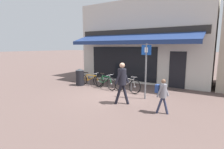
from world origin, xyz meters
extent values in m
plane|color=brown|center=(0.00, 0.00, 0.00)|extent=(160.00, 160.00, 0.00)
cube|color=beige|center=(-0.23, 4.43, 2.66)|extent=(8.70, 3.00, 5.31)
cube|color=black|center=(-1.18, 2.92, 1.25)|extent=(4.78, 0.04, 2.20)
cube|color=black|center=(2.38, 2.92, 1.05)|extent=(0.90, 0.04, 2.10)
cube|color=#282623|center=(-0.23, 2.91, 3.24)|extent=(8.26, 0.06, 0.44)
cube|color=navy|center=(-0.23, 2.17, 2.92)|extent=(7.83, 1.55, 0.50)
cube|color=navy|center=(-0.23, 1.40, 2.59)|extent=(7.83, 0.03, 0.20)
cylinder|color=#47494F|center=(-0.94, 0.83, 0.55)|extent=(3.00, 0.04, 0.04)
cylinder|color=#47494F|center=(-2.38, 0.83, 0.28)|extent=(0.04, 0.04, 0.55)
cylinder|color=#47494F|center=(0.51, 0.83, 0.28)|extent=(0.04, 0.04, 0.55)
torus|color=black|center=(-1.67, 0.84, 0.34)|extent=(0.68, 0.11, 0.68)
cylinder|color=#9E9EA3|center=(-1.67, 0.84, 0.34)|extent=(0.08, 0.07, 0.07)
torus|color=black|center=(-2.78, 0.72, 0.34)|extent=(0.68, 0.11, 0.68)
cylinder|color=#9E9EA3|center=(-2.78, 0.72, 0.34)|extent=(0.08, 0.07, 0.07)
cylinder|color=orange|center=(-2.09, 0.79, 0.49)|extent=(0.62, 0.10, 0.36)
cylinder|color=orange|center=(-2.13, 0.79, 0.66)|extent=(0.69, 0.11, 0.05)
cylinder|color=orange|center=(-2.43, 0.76, 0.49)|extent=(0.12, 0.05, 0.36)
cylinder|color=orange|center=(-2.59, 0.74, 0.33)|extent=(0.39, 0.07, 0.05)
cylinder|color=orange|center=(-2.63, 0.74, 0.50)|extent=(0.33, 0.07, 0.35)
cylinder|color=orange|center=(-1.73, 0.83, 0.50)|extent=(0.16, 0.05, 0.33)
cylinder|color=#9E9EA3|center=(-2.49, 0.75, 0.72)|extent=(0.06, 0.03, 0.11)
cube|color=black|center=(-2.51, 0.75, 0.79)|extent=(0.25, 0.12, 0.05)
cylinder|color=#9E9EA3|center=(-1.79, 0.82, 0.72)|extent=(0.03, 0.03, 0.14)
cylinder|color=#9E9EA3|center=(-1.79, 0.82, 0.79)|extent=(0.08, 0.52, 0.02)
torus|color=black|center=(-0.50, 0.46, 0.37)|extent=(0.72, 0.24, 0.73)
cylinder|color=#9E9EA3|center=(-0.50, 0.46, 0.37)|extent=(0.08, 0.08, 0.07)
torus|color=black|center=(-1.48, 0.71, 0.37)|extent=(0.72, 0.24, 0.73)
cylinder|color=#9E9EA3|center=(-1.48, 0.71, 0.37)|extent=(0.08, 0.08, 0.07)
cylinder|color=#23703D|center=(-0.87, 0.55, 0.53)|extent=(0.56, 0.18, 0.39)
cylinder|color=#23703D|center=(-0.91, 0.56, 0.72)|extent=(0.61, 0.19, 0.05)
cylinder|color=#23703D|center=(-1.18, 0.63, 0.54)|extent=(0.11, 0.05, 0.39)
cylinder|color=#23703D|center=(-1.31, 0.67, 0.36)|extent=(0.35, 0.12, 0.05)
cylinder|color=#23703D|center=(-1.35, 0.68, 0.55)|extent=(0.30, 0.11, 0.38)
cylinder|color=#23703D|center=(-0.55, 0.47, 0.54)|extent=(0.15, 0.06, 0.35)
cylinder|color=#9E9EA3|center=(-1.23, 0.64, 0.78)|extent=(0.06, 0.03, 0.11)
cube|color=black|center=(-1.24, 0.64, 0.85)|extent=(0.26, 0.16, 0.05)
cylinder|color=#9E9EA3|center=(-0.61, 0.48, 0.78)|extent=(0.03, 0.03, 0.14)
cylinder|color=#9E9EA3|center=(-0.61, 0.48, 0.85)|extent=(0.15, 0.51, 0.03)
torus|color=black|center=(0.85, 0.54, 0.36)|extent=(0.74, 0.30, 0.73)
cylinder|color=#9E9EA3|center=(0.85, 0.54, 0.36)|extent=(0.08, 0.08, 0.08)
torus|color=black|center=(-0.15, 0.75, 0.36)|extent=(0.74, 0.30, 0.73)
cylinder|color=#9E9EA3|center=(-0.15, 0.75, 0.36)|extent=(0.08, 0.08, 0.08)
cylinder|color=#BCB7B2|center=(0.47, 0.64, 0.52)|extent=(0.57, 0.09, 0.38)
cylinder|color=#BCB7B2|center=(0.44, 0.68, 0.71)|extent=(0.62, 0.16, 0.05)
cylinder|color=#BCB7B2|center=(0.17, 0.71, 0.53)|extent=(0.11, 0.12, 0.38)
cylinder|color=#BCB7B2|center=(0.03, 0.71, 0.35)|extent=(0.36, 0.11, 0.05)
cylinder|color=#BCB7B2|center=(0.00, 0.74, 0.54)|extent=(0.31, 0.04, 0.38)
cylinder|color=#BCB7B2|center=(0.80, 0.58, 0.53)|extent=(0.14, 0.12, 0.35)
cylinder|color=#9E9EA3|center=(0.13, 0.75, 0.76)|extent=(0.06, 0.05, 0.11)
cube|color=black|center=(0.11, 0.77, 0.83)|extent=(0.26, 0.15, 0.06)
cylinder|color=#9E9EA3|center=(0.75, 0.62, 0.77)|extent=(0.04, 0.05, 0.14)
cylinder|color=#9E9EA3|center=(0.75, 0.63, 0.84)|extent=(0.13, 0.51, 0.10)
cylinder|color=black|center=(1.17, -1.11, 0.41)|extent=(0.36, 0.17, 0.86)
cylinder|color=black|center=(0.97, -1.34, 0.41)|extent=(0.36, 0.17, 0.86)
cylinder|color=black|center=(1.07, -1.23, 1.15)|extent=(0.40, 0.40, 0.65)
sphere|color=tan|center=(1.07, -1.23, 1.62)|extent=(0.22, 0.22, 0.22)
cylinder|color=black|center=(1.01, -1.44, 1.15)|extent=(0.30, 0.20, 0.58)
cylinder|color=black|center=(1.13, -1.01, 1.15)|extent=(0.30, 0.20, 0.58)
cylinder|color=#282D47|center=(2.89, -1.33, 0.30)|extent=(0.26, 0.10, 0.62)
cylinder|color=#282D47|center=(2.71, -1.46, 0.30)|extent=(0.26, 0.10, 0.62)
cylinder|color=gray|center=(2.80, -1.40, 0.84)|extent=(0.27, 0.27, 0.48)
sphere|color=brown|center=(2.80, -1.40, 1.18)|extent=(0.16, 0.16, 0.16)
cylinder|color=gray|center=(2.72, -1.54, 0.84)|extent=(0.22, 0.10, 0.42)
cylinder|color=gray|center=(2.88, -1.26, 0.84)|extent=(0.22, 0.10, 0.42)
cube|color=navy|center=(2.60, -1.38, 0.90)|extent=(0.16, 0.23, 0.29)
cylinder|color=black|center=(-2.82, 0.52, 0.47)|extent=(0.50, 0.50, 0.94)
cone|color=#33353A|center=(-2.82, 0.52, 0.99)|extent=(0.51, 0.51, 0.10)
cylinder|color=slate|center=(1.62, -0.02, 1.25)|extent=(0.07, 0.07, 2.51)
cube|color=#14429E|center=(1.62, -0.03, 2.23)|extent=(0.44, 0.02, 0.44)
cube|color=white|center=(1.62, -0.05, 2.23)|extent=(0.14, 0.01, 0.22)
camera|label=1|loc=(4.42, -7.39, 2.38)|focal=28.00mm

